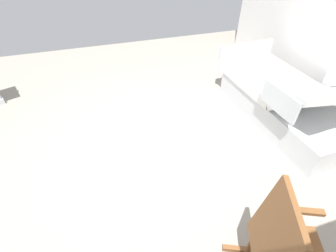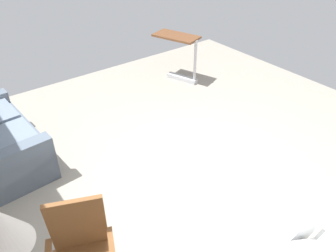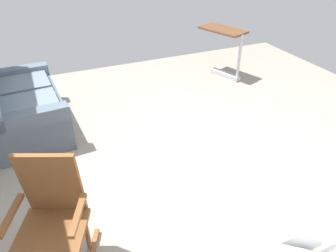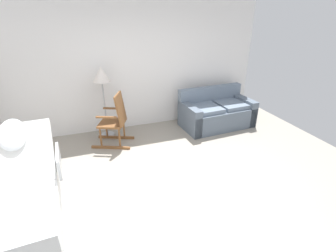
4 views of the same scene
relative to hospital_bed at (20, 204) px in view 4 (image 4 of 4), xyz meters
The scene contains 6 objects.
ground_plane 2.07m from the hospital_bed, ahead, with size 6.85×6.85×0.00m, color gray.
back_wall 3.40m from the hospital_bed, 50.99° to the left, with size 5.68×0.10×2.70m, color white.
hospital_bed is the anchor object (origin of this frame).
couch 4.18m from the hospital_bed, 26.45° to the left, with size 1.65×0.95×0.85m.
rocking_chair 2.26m from the hospital_bed, 50.43° to the left, with size 0.88×0.73×1.05m.
floor_lamp 2.69m from the hospital_bed, 59.20° to the left, with size 0.34×0.34×1.48m.
Camera 4 is at (-1.12, -2.81, 2.46)m, focal length 26.85 mm.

